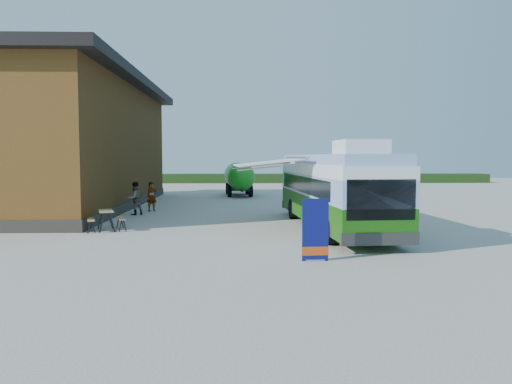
{
  "coord_description": "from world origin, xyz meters",
  "views": [
    {
      "loc": [
        -0.29,
        -19.34,
        2.92
      ],
      "look_at": [
        0.34,
        2.44,
        1.4
      ],
      "focal_mm": 35.0,
      "sensor_mm": 36.0,
      "label": 1
    }
  ],
  "objects_px": {
    "person_a": "(152,197)",
    "slurry_tanker": "(239,177)",
    "person_b": "(135,198)",
    "bus": "(333,188)",
    "banner": "(315,236)",
    "picnic_table": "(106,216)"
  },
  "relations": [
    {
      "from": "banner",
      "to": "person_b",
      "type": "xyz_separation_m",
      "value": [
        -7.48,
        11.46,
        0.12
      ]
    },
    {
      "from": "person_a",
      "to": "person_b",
      "type": "distance_m",
      "value": 1.82
    },
    {
      "from": "person_b",
      "to": "person_a",
      "type": "bearing_deg",
      "value": -151.0
    },
    {
      "from": "person_b",
      "to": "picnic_table",
      "type": "bearing_deg",
      "value": 46.75
    },
    {
      "from": "person_b",
      "to": "slurry_tanker",
      "type": "relative_size",
      "value": 0.25
    },
    {
      "from": "picnic_table",
      "to": "person_b",
      "type": "relative_size",
      "value": 1.05
    },
    {
      "from": "slurry_tanker",
      "to": "picnic_table",
      "type": "bearing_deg",
      "value": -110.57
    },
    {
      "from": "picnic_table",
      "to": "person_b",
      "type": "xyz_separation_m",
      "value": [
        -0.02,
        5.44,
        0.23
      ]
    },
    {
      "from": "person_a",
      "to": "slurry_tanker",
      "type": "xyz_separation_m",
      "value": [
        4.65,
        10.95,
        0.65
      ]
    },
    {
      "from": "bus",
      "to": "person_b",
      "type": "distance_m",
      "value": 10.5
    },
    {
      "from": "bus",
      "to": "banner",
      "type": "height_order",
      "value": "bus"
    },
    {
      "from": "banner",
      "to": "picnic_table",
      "type": "relative_size",
      "value": 1.0
    },
    {
      "from": "picnic_table",
      "to": "person_a",
      "type": "height_order",
      "value": "person_a"
    },
    {
      "from": "person_a",
      "to": "person_b",
      "type": "relative_size",
      "value": 0.95
    },
    {
      "from": "person_a",
      "to": "person_b",
      "type": "xyz_separation_m",
      "value": [
        -0.55,
        -1.74,
        0.04
      ]
    },
    {
      "from": "banner",
      "to": "person_b",
      "type": "bearing_deg",
      "value": 118.92
    },
    {
      "from": "picnic_table",
      "to": "person_b",
      "type": "height_order",
      "value": "person_b"
    },
    {
      "from": "person_b",
      "to": "slurry_tanker",
      "type": "xyz_separation_m",
      "value": [
        5.2,
        12.68,
        0.6
      ]
    },
    {
      "from": "picnic_table",
      "to": "slurry_tanker",
      "type": "relative_size",
      "value": 0.26
    },
    {
      "from": "person_b",
      "to": "slurry_tanker",
      "type": "bearing_deg",
      "value": -155.71
    },
    {
      "from": "picnic_table",
      "to": "person_a",
      "type": "xyz_separation_m",
      "value": [
        0.53,
        7.18,
        0.19
      ]
    },
    {
      "from": "bus",
      "to": "slurry_tanker",
      "type": "height_order",
      "value": "bus"
    }
  ]
}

